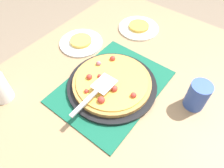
# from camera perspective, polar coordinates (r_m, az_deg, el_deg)

# --- Properties ---
(ground_plane) EXTENTS (8.00, 8.00, 0.00)m
(ground_plane) POSITION_cam_1_polar(r_m,az_deg,el_deg) (1.55, -0.00, -18.26)
(ground_plane) COLOR #84705B
(dining_table) EXTENTS (1.40, 1.00, 0.75)m
(dining_table) POSITION_cam_1_polar(r_m,az_deg,el_deg) (0.97, -0.00, -4.79)
(dining_table) COLOR #9E7A56
(dining_table) RESTS_ON ground_plane
(placemat) EXTENTS (0.48, 0.36, 0.01)m
(placemat) POSITION_cam_1_polar(r_m,az_deg,el_deg) (0.88, -0.00, -0.69)
(placemat) COLOR #145B42
(placemat) RESTS_ON dining_table
(pizza_pan) EXTENTS (0.38, 0.38, 0.01)m
(pizza_pan) POSITION_cam_1_polar(r_m,az_deg,el_deg) (0.87, -0.00, -0.29)
(pizza_pan) COLOR black
(pizza_pan) RESTS_ON placemat
(pizza) EXTENTS (0.33, 0.33, 0.05)m
(pizza) POSITION_cam_1_polar(r_m,az_deg,el_deg) (0.86, -0.07, 0.53)
(pizza) COLOR #B78442
(pizza) RESTS_ON pizza_pan
(plate_near_left) EXTENTS (0.22, 0.22, 0.01)m
(plate_near_left) POSITION_cam_1_polar(r_m,az_deg,el_deg) (1.19, 7.39, 15.14)
(plate_near_left) COLOR white
(plate_near_left) RESTS_ON dining_table
(plate_far_right) EXTENTS (0.22, 0.22, 0.01)m
(plate_far_right) POSITION_cam_1_polar(r_m,az_deg,el_deg) (1.09, -8.56, 11.26)
(plate_far_right) COLOR white
(plate_far_right) RESTS_ON dining_table
(served_slice_left) EXTENTS (0.11, 0.11, 0.02)m
(served_slice_left) POSITION_cam_1_polar(r_m,az_deg,el_deg) (1.18, 7.46, 15.65)
(served_slice_left) COLOR gold
(served_slice_left) RESTS_ON plate_near_left
(served_slice_right) EXTENTS (0.11, 0.11, 0.02)m
(served_slice_right) POSITION_cam_1_polar(r_m,az_deg,el_deg) (1.09, -8.64, 11.79)
(served_slice_right) COLOR #EAB747
(served_slice_right) RESTS_ON plate_far_right
(cup_corner) EXTENTS (0.08, 0.08, 0.12)m
(cup_corner) POSITION_cam_1_polar(r_m,az_deg,el_deg) (0.85, 22.60, -2.98)
(cup_corner) COLOR #3351AD
(cup_corner) RESTS_ON dining_table
(pizza_server) EXTENTS (0.23, 0.07, 0.01)m
(pizza_server) POSITION_cam_1_polar(r_m,az_deg,el_deg) (0.78, -4.36, -2.10)
(pizza_server) COLOR silver
(pizza_server) RESTS_ON pizza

